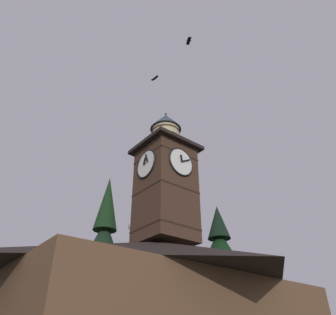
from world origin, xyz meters
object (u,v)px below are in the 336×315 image
pine_tree_aside (224,300)px  flying_bird_high (155,78)px  building_main (155,315)px  clock_tower (165,180)px  pine_tree_behind (98,292)px  flying_bird_low (189,41)px  moon (134,225)px

pine_tree_aside → flying_bird_high: bearing=22.8°
flying_bird_high → building_main: bearing=-164.8°
pine_tree_aside → flying_bird_high: flying_bird_high is taller
clock_tower → pine_tree_aside: clock_tower is taller
building_main → pine_tree_aside: pine_tree_aside is taller
pine_tree_behind → flying_bird_high: bearing=90.0°
building_main → flying_bird_low: bearing=71.9°
pine_tree_behind → flying_bird_high: (0.00, 5.58, 14.44)m
clock_tower → flying_bird_high: (1.30, 0.28, 8.09)m
building_main → pine_tree_behind: bearing=-84.5°
moon → pine_tree_behind: bearing=52.8°
flying_bird_high → flying_bird_low: flying_bird_high is taller
building_main → flying_bird_high: (0.52, 0.14, 16.14)m
moon → clock_tower: bearing=61.1°
pine_tree_behind → flying_bird_low: bearing=83.6°
building_main → flying_bird_low: (1.72, 5.27, 14.58)m
moon → flying_bird_low: bearing=61.8°
building_main → moon: 33.23m
flying_bird_high → moon: bearing=-120.8°
clock_tower → moon: bearing=-118.9°
pine_tree_aside → building_main: bearing=23.2°
building_main → flying_bird_high: 16.15m
pine_tree_aside → moon: 25.47m
pine_tree_behind → flying_bird_high: size_ratio=19.93×
building_main → clock_tower: bearing=-169.8°
building_main → pine_tree_aside: (-10.07, -4.31, 1.97)m
pine_tree_aside → moon: size_ratio=6.92×
pine_tree_aside → moon: bearing=-102.6°
pine_tree_aside → flying_bird_high: 18.25m
clock_tower → flying_bird_low: flying_bird_low is taller
pine_tree_aside → flying_bird_low: (11.79, 9.58, 12.61)m
pine_tree_aside → flying_bird_low: size_ratio=22.86×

